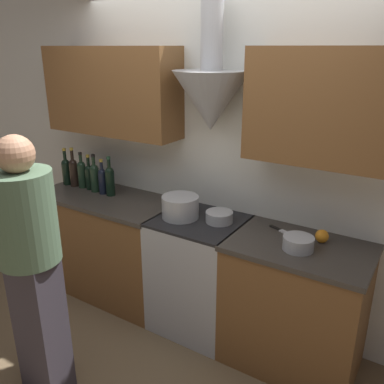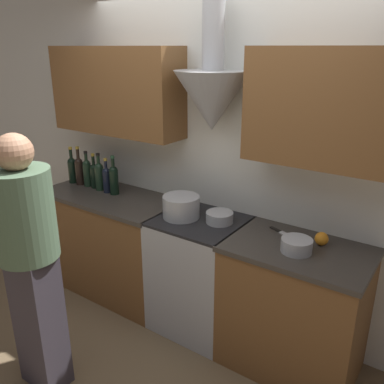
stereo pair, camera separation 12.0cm
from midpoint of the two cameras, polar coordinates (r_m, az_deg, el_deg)
name	(u,v)px [view 1 (the left image)]	position (r m, az deg, el deg)	size (l,w,h in m)	color
ground_plane	(174,348)	(3.29, -3.63, -21.00)	(12.00, 12.00, 0.00)	brown
wall_back	(212,141)	(3.12, 1.73, 7.10)	(8.40, 0.55, 2.60)	silver
counter_left	(110,244)	(3.78, -12.35, -7.17)	(1.26, 0.62, 0.93)	brown
counter_right	(294,305)	(2.98, 13.00, -15.23)	(0.92, 0.62, 0.93)	brown
stove_range	(199,273)	(3.25, -0.10, -11.33)	(0.65, 0.60, 0.93)	#A8AAAF
wine_bottle_0	(66,170)	(3.97, -18.08, 2.94)	(0.08, 0.08, 0.34)	black
wine_bottle_1	(74,171)	(3.90, -17.14, 2.84)	(0.07, 0.07, 0.36)	black
wine_bottle_2	(82,173)	(3.83, -16.08, 2.59)	(0.07, 0.07, 0.33)	black
wine_bottle_3	(89,176)	(3.78, -15.11, 2.24)	(0.07, 0.07, 0.32)	black
wine_bottle_4	(95,176)	(3.70, -14.41, 2.16)	(0.08, 0.08, 0.34)	black
wine_bottle_5	(102,180)	(3.63, -13.39, 1.68)	(0.07, 0.07, 0.31)	black
wine_bottle_6	(110,180)	(3.57, -12.40, 1.71)	(0.08, 0.08, 0.35)	black
stock_pot	(180,207)	(3.05, -2.78, -2.11)	(0.28, 0.28, 0.17)	#A8AAAF
mixing_bowl	(219,217)	(2.99, 2.69, -3.51)	(0.20, 0.20, 0.08)	#A8AAAF
orange_fruit	(322,236)	(2.80, 16.60, -5.97)	(0.09, 0.09, 0.09)	orange
saucepan	(298,243)	(2.66, 13.44, -7.02)	(0.20, 0.20, 0.09)	#A8AAAF
chefs_knife	(284,232)	(2.90, 11.62, -5.50)	(0.24, 0.12, 0.01)	silver
person_foreground_left	(31,261)	(2.66, -22.88, -8.96)	(0.36, 0.36, 1.70)	#38333D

